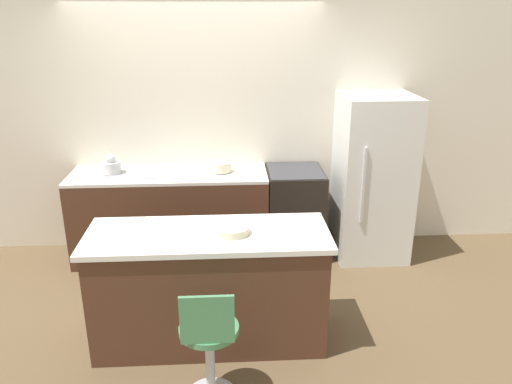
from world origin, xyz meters
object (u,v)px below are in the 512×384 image
object	(u,v)px
mixing_bowl	(221,167)
kettle	(112,166)
refrigerator	(373,178)
stool_chair	(209,348)
oven_range	(294,212)

from	to	relation	value
mixing_bowl	kettle	bearing A→B (deg)	180.00
refrigerator	stool_chair	world-z (taller)	refrigerator
stool_chair	mixing_bowl	world-z (taller)	mixing_bowl
stool_chair	refrigerator	bearing A→B (deg)	52.39
oven_range	refrigerator	size ratio (longest dim) A/B	0.55
oven_range	stool_chair	bearing A→B (deg)	-111.13
refrigerator	mixing_bowl	bearing A→B (deg)	177.95
oven_range	refrigerator	xyz separation A→B (m)	(0.78, -0.04, 0.38)
refrigerator	kettle	world-z (taller)	refrigerator
kettle	mixing_bowl	xyz separation A→B (m)	(1.07, -0.00, -0.03)
mixing_bowl	oven_range	bearing A→B (deg)	-1.28
kettle	mixing_bowl	world-z (taller)	kettle
kettle	stool_chair	bearing A→B (deg)	-64.90
oven_range	mixing_bowl	xyz separation A→B (m)	(-0.75, 0.02, 0.50)
refrigerator	oven_range	bearing A→B (deg)	177.21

